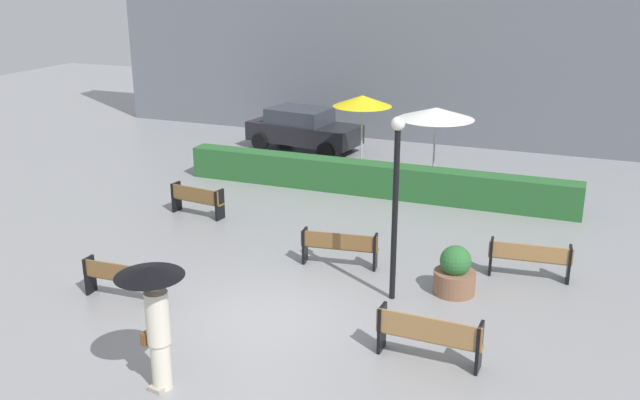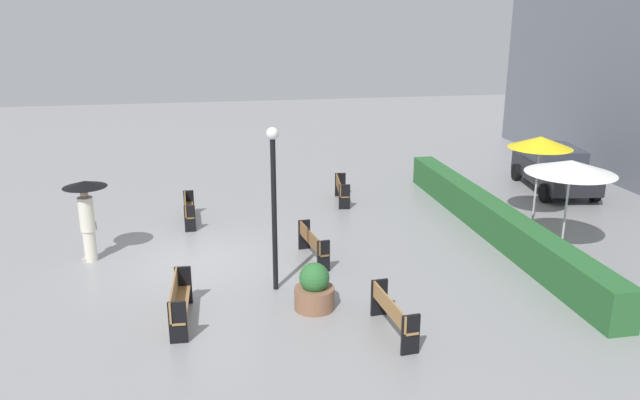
# 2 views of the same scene
# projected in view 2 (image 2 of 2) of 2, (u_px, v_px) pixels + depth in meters

# --- Properties ---
(ground_plane) EXTENTS (60.00, 60.00, 0.00)m
(ground_plane) POSITION_uv_depth(u_px,v_px,m) (199.00, 261.00, 16.32)
(ground_plane) COLOR gray
(bench_far_left) EXTENTS (1.65, 0.56, 0.84)m
(bench_far_left) POSITION_uv_depth(u_px,v_px,m) (341.00, 189.00, 21.13)
(bench_far_left) COLOR brown
(bench_far_left) RESTS_ON ground
(bench_near_left) EXTENTS (1.75, 0.38, 0.81)m
(bench_near_left) POSITION_uv_depth(u_px,v_px,m) (188.00, 208.00, 19.06)
(bench_near_left) COLOR brown
(bench_near_left) RESTS_ON ground
(bench_far_right) EXTENTS (1.80, 0.51, 0.83)m
(bench_far_right) POSITION_uv_depth(u_px,v_px,m) (392.00, 311.00, 12.49)
(bench_far_right) COLOR #9E7242
(bench_far_right) RESTS_ON ground
(bench_mid_center) EXTENTS (1.80, 0.55, 0.83)m
(bench_mid_center) POSITION_uv_depth(u_px,v_px,m) (312.00, 242.00, 16.21)
(bench_mid_center) COLOR brown
(bench_mid_center) RESTS_ON ground
(bench_near_right) EXTENTS (1.87, 0.43, 0.89)m
(bench_near_right) POSITION_uv_depth(u_px,v_px,m) (179.00, 300.00, 12.95)
(bench_near_right) COLOR #9E7242
(bench_near_right) RESTS_ON ground
(pedestrian_with_umbrella) EXTENTS (1.11, 1.11, 2.14)m
(pedestrian_with_umbrella) POSITION_uv_depth(u_px,v_px,m) (86.00, 207.00, 15.95)
(pedestrian_with_umbrella) COLOR silver
(pedestrian_with_umbrella) RESTS_ON ground
(planter_pot) EXTENTS (0.88, 0.88, 1.06)m
(planter_pot) POSITION_uv_depth(u_px,v_px,m) (314.00, 289.00, 13.57)
(planter_pot) COLOR brown
(planter_pot) RESTS_ON ground
(lamp_post) EXTENTS (0.28, 0.28, 3.86)m
(lamp_post) POSITION_uv_depth(u_px,v_px,m) (274.00, 192.00, 13.98)
(lamp_post) COLOR black
(lamp_post) RESTS_ON ground
(patio_umbrella_yellow) EXTENTS (1.91, 1.91, 2.67)m
(patio_umbrella_yellow) POSITION_uv_depth(u_px,v_px,m) (541.00, 143.00, 18.68)
(patio_umbrella_yellow) COLOR silver
(patio_umbrella_yellow) RESTS_ON ground
(patio_umbrella_white) EXTENTS (2.34, 2.34, 2.55)m
(patio_umbrella_white) POSITION_uv_depth(u_px,v_px,m) (571.00, 167.00, 16.24)
(patio_umbrella_white) COLOR silver
(patio_umbrella_white) RESTS_ON ground
(hedge_strip) EXTENTS (12.10, 0.70, 0.98)m
(hedge_strip) POSITION_uv_depth(u_px,v_px,m) (492.00, 219.00, 18.03)
(hedge_strip) COLOR #28602D
(hedge_strip) RESTS_ON ground
(parked_car) EXTENTS (4.41, 2.46, 1.57)m
(parked_car) POSITION_uv_depth(u_px,v_px,m) (554.00, 168.00, 22.55)
(parked_car) COLOR black
(parked_car) RESTS_ON ground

